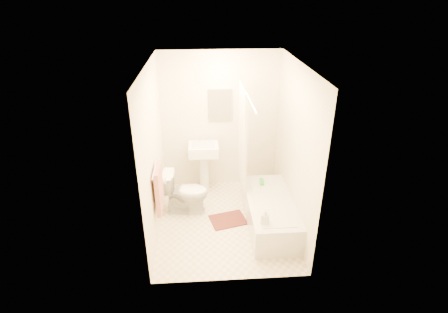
{
  "coord_description": "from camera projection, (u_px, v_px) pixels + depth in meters",
  "views": [
    {
      "loc": [
        -0.32,
        -4.41,
        3.3
      ],
      "look_at": [
        0.0,
        0.25,
        1.0
      ],
      "focal_mm": 28.0,
      "sensor_mm": 36.0,
      "label": 1
    }
  ],
  "objects": [
    {
      "name": "toilet",
      "position": [
        186.0,
        192.0,
        5.53
      ],
      "size": [
        0.74,
        0.46,
        0.69
      ],
      "primitive_type": "imported",
      "rotation": [
        0.0,
        0.0,
        1.48
      ],
      "color": "white",
      "rests_on": "floor"
    },
    {
      "name": "wall_left",
      "position": [
        153.0,
        154.0,
        4.83
      ],
      "size": [
        0.02,
        2.4,
        2.4
      ],
      "primitive_type": "cube",
      "color": "beige",
      "rests_on": "ground"
    },
    {
      "name": "soap_bottle",
      "position": [
        265.0,
        217.0,
        4.63
      ],
      "size": [
        0.13,
        0.13,
        0.21
      ],
      "primitive_type": "imported",
      "rotation": [
        0.0,
        0.0,
        -0.4
      ],
      "color": "silver",
      "rests_on": "bathtub"
    },
    {
      "name": "scrub_brush",
      "position": [
        262.0,
        182.0,
        5.62
      ],
      "size": [
        0.08,
        0.2,
        0.04
      ],
      "primitive_type": "cube",
      "rotation": [
        0.0,
        0.0,
        -0.09
      ],
      "color": "green",
      "rests_on": "bathtub"
    },
    {
      "name": "floor",
      "position": [
        225.0,
        221.0,
        5.42
      ],
      "size": [
        2.4,
        2.4,
        0.0
      ],
      "primitive_type": "plane",
      "color": "beige",
      "rests_on": "ground"
    },
    {
      "name": "wall_back",
      "position": [
        220.0,
        122.0,
        5.97
      ],
      "size": [
        2.0,
        0.02,
        2.4
      ],
      "primitive_type": "cube",
      "color": "beige",
      "rests_on": "ground"
    },
    {
      "name": "towel",
      "position": [
        159.0,
        189.0,
        4.8
      ],
      "size": [
        0.06,
        0.45,
        0.66
      ],
      "primitive_type": "cube",
      "color": "#CC7266",
      "rests_on": "towel_bar"
    },
    {
      "name": "ceiling",
      "position": [
        225.0,
        65.0,
        4.36
      ],
      "size": [
        2.4,
        2.4,
        0.0
      ],
      "primitive_type": "plane",
      "color": "white",
      "rests_on": "ground"
    },
    {
      "name": "towel_bar",
      "position": [
        155.0,
        168.0,
        4.66
      ],
      "size": [
        0.02,
        0.6,
        0.02
      ],
      "primitive_type": "cylinder",
      "rotation": [
        1.57,
        0.0,
        0.0
      ],
      "color": "silver",
      "rests_on": "wall_left"
    },
    {
      "name": "sink",
      "position": [
        204.0,
        166.0,
        6.04
      ],
      "size": [
        0.5,
        0.4,
        0.97
      ],
      "primitive_type": null,
      "rotation": [
        0.0,
        0.0,
        -0.0
      ],
      "color": "white",
      "rests_on": "floor"
    },
    {
      "name": "mirror",
      "position": [
        220.0,
        105.0,
        5.82
      ],
      "size": [
        0.4,
        0.03,
        0.55
      ],
      "primitive_type": "cube",
      "color": "white",
      "rests_on": "wall_back"
    },
    {
      "name": "shower_curtain",
      "position": [
        242.0,
        136.0,
        5.35
      ],
      "size": [
        0.04,
        0.8,
        1.55
      ],
      "primitive_type": "cube",
      "color": "silver",
      "rests_on": "curtain_rod"
    },
    {
      "name": "wall_right",
      "position": [
        295.0,
        150.0,
        4.95
      ],
      "size": [
        0.02,
        2.4,
        2.4
      ],
      "primitive_type": "cube",
      "color": "beige",
      "rests_on": "ground"
    },
    {
      "name": "curtain_rod",
      "position": [
        247.0,
        94.0,
        4.65
      ],
      "size": [
        0.03,
        1.7,
        0.03
      ],
      "primitive_type": "cylinder",
      "rotation": [
        1.57,
        0.0,
        0.0
      ],
      "color": "silver",
      "rests_on": "wall_back"
    },
    {
      "name": "toilet_paper",
      "position": [
        162.0,
        180.0,
        5.17
      ],
      "size": [
        0.11,
        0.12,
        0.12
      ],
      "primitive_type": "cylinder",
      "rotation": [
        0.0,
        1.57,
        0.0
      ],
      "color": "white",
      "rests_on": "wall_left"
    },
    {
      "name": "bath_mat",
      "position": [
        228.0,
        220.0,
        5.44
      ],
      "size": [
        0.61,
        0.52,
        0.02
      ],
      "primitive_type": "cube",
      "rotation": [
        0.0,
        0.0,
        0.25
      ],
      "color": "#532B1D",
      "rests_on": "floor"
    },
    {
      "name": "bathtub",
      "position": [
        270.0,
        212.0,
        5.27
      ],
      "size": [
        0.67,
        1.52,
        0.43
      ],
      "primitive_type": null,
      "color": "silver",
      "rests_on": "floor"
    }
  ]
}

